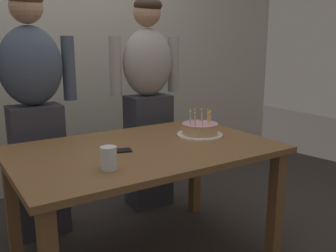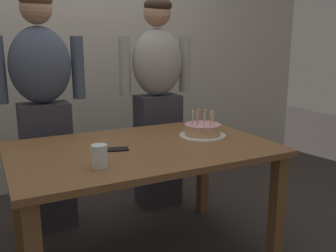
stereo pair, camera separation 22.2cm
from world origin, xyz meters
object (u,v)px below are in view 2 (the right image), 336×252
at_px(birthday_cake, 203,131).
at_px(cell_phone, 116,149).
at_px(water_glass_near, 99,156).
at_px(person_woman_cardigan, 158,101).
at_px(person_man_bearded, 44,110).

relative_size(birthday_cake, cell_phone, 2.06).
relative_size(water_glass_near, cell_phone, 0.79).
distance_m(birthday_cake, water_glass_near, 0.82).
height_order(water_glass_near, person_woman_cardigan, person_woman_cardigan).
bearing_deg(person_woman_cardigan, birthday_cake, 89.47).
xyz_separation_m(birthday_cake, cell_phone, (-0.60, -0.04, -0.03)).
bearing_deg(person_man_bearded, cell_phone, 110.35).
distance_m(cell_phone, person_woman_cardigan, 0.96).
bearing_deg(person_woman_cardigan, person_man_bearded, 0.00).
bearing_deg(cell_phone, person_woman_cardigan, 65.75).
bearing_deg(water_glass_near, person_man_bearded, 96.16).
height_order(water_glass_near, cell_phone, water_glass_near).
relative_size(cell_phone, person_man_bearded, 0.09).
bearing_deg(person_man_bearded, person_woman_cardigan, -180.00).
relative_size(cell_phone, person_woman_cardigan, 0.09).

